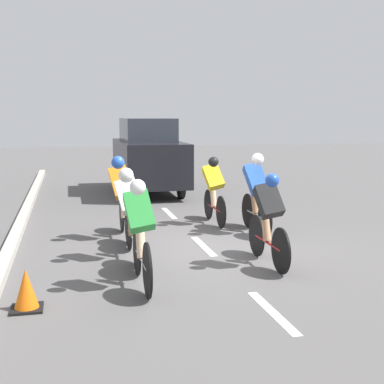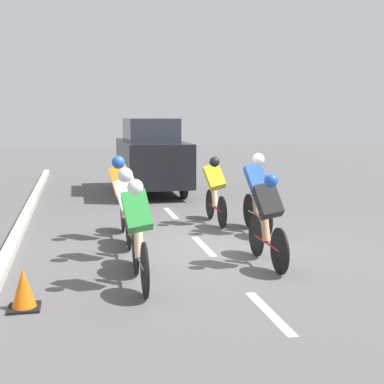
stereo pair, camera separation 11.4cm
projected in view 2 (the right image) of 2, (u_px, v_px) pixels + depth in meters
The scene contains 13 objects.
ground_plane at pixel (205, 248), 9.08m from camera, with size 60.00×60.00×0.00m, color #565454.
lane_stripe_near at pixel (269, 312), 6.11m from camera, with size 0.12×1.40×0.01m, color white.
lane_stripe_mid at pixel (203, 246), 9.20m from camera, with size 0.12×1.40×0.01m, color white.
lane_stripe_far at pixel (171, 213), 12.30m from camera, with size 0.12×1.40×0.01m, color white.
curb at pixel (9, 252), 8.52m from camera, with size 0.20×25.23×0.14m, color #A8A399.
cyclist_blue at pixel (257, 191), 10.09m from camera, with size 0.42×1.64×1.55m.
cyclist_green at pixel (138, 231), 6.91m from camera, with size 0.40×1.70×1.46m.
cyclist_yellow at pixel (215, 189), 10.96m from camera, with size 0.43×1.62×1.42m.
cyclist_orange at pixel (122, 195), 9.66m from camera, with size 0.44×1.68×1.53m.
cyclist_black at pixel (268, 218), 7.90m from camera, with size 0.40×1.67×1.42m.
cyclist_white at pixel (129, 210), 8.29m from camera, with size 0.44×1.66×1.46m.
support_car at pixel (151, 156), 15.50m from camera, with size 1.70×4.24×2.14m.
traffic_cone at pixel (23, 290), 6.19m from camera, with size 0.36×0.36×0.49m.
Camera 2 is at (2.12, 8.59, 2.24)m, focal length 50.00 mm.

